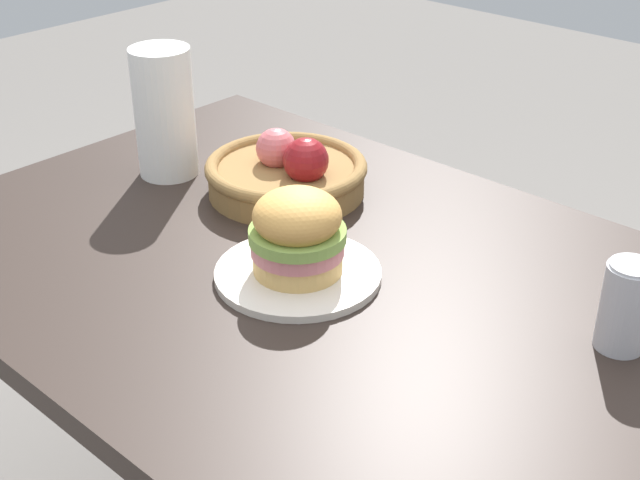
% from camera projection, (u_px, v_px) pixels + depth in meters
% --- Properties ---
extents(dining_table, '(1.40, 0.90, 0.75)m').
position_uv_depth(dining_table, '(331.00, 330.00, 1.37)').
color(dining_table, '#2D231E').
rests_on(dining_table, ground_plane).
extents(plate, '(0.25, 0.25, 0.01)m').
position_uv_depth(plate, '(298.00, 273.00, 1.31)').
color(plate, silver).
rests_on(plate, dining_table).
extents(sandwich, '(0.15, 0.15, 0.13)m').
position_uv_depth(sandwich, '(297.00, 233.00, 1.28)').
color(sandwich, '#DBAD60').
rests_on(sandwich, plate).
extents(soda_can, '(0.07, 0.07, 0.13)m').
position_uv_depth(soda_can, '(625.00, 306.00, 1.13)').
color(soda_can, silver).
rests_on(soda_can, dining_table).
extents(fruit_basket, '(0.29, 0.29, 0.12)m').
position_uv_depth(fruit_basket, '(287.00, 172.00, 1.55)').
color(fruit_basket, olive).
rests_on(fruit_basket, dining_table).
extents(paper_towel_roll, '(0.11, 0.11, 0.24)m').
position_uv_depth(paper_towel_roll, '(165.00, 113.00, 1.59)').
color(paper_towel_roll, white).
rests_on(paper_towel_roll, dining_table).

